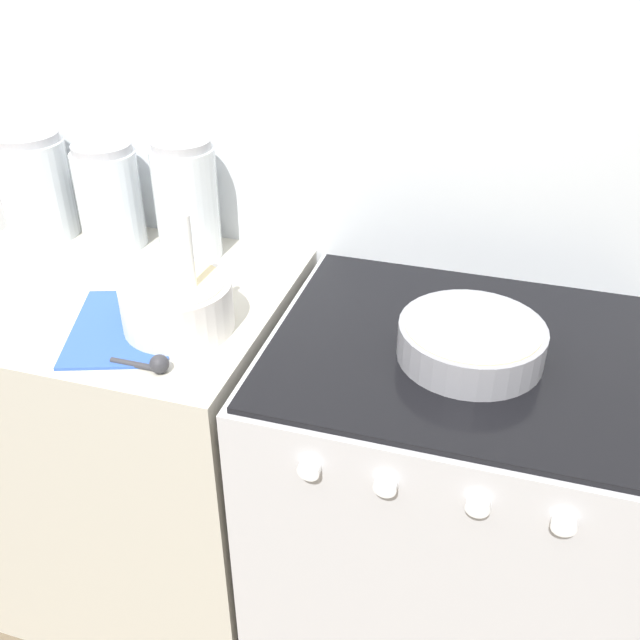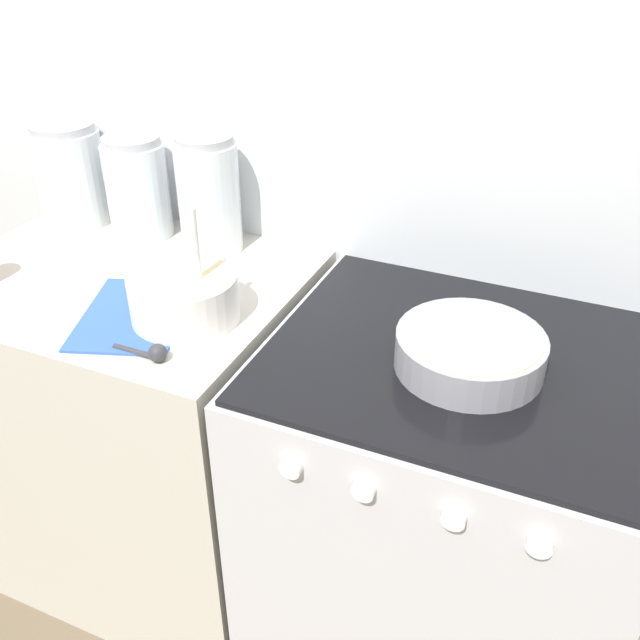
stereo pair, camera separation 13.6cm
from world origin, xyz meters
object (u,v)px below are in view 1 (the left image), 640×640
at_px(storage_jar_left, 37,192).
at_px(storage_jar_middle, 110,203).
at_px(baking_pan, 471,340).
at_px(mixing_bowl, 177,303).
at_px(stove, 441,512).
at_px(storage_jar_right, 187,208).

height_order(storage_jar_left, storage_jar_middle, storage_jar_left).
distance_m(baking_pan, storage_jar_middle, 0.93).
bearing_deg(mixing_bowl, storage_jar_middle, 136.65).
distance_m(stove, mixing_bowl, 0.76).
height_order(stove, storage_jar_middle, storage_jar_middle).
distance_m(baking_pan, storage_jar_left, 1.13).
xyz_separation_m(mixing_bowl, storage_jar_middle, (-0.32, 0.30, 0.05)).
height_order(mixing_bowl, storage_jar_right, storage_jar_right).
bearing_deg(mixing_bowl, storage_jar_left, 149.95).
relative_size(storage_jar_left, storage_jar_middle, 1.03).
bearing_deg(stove, baking_pan, -60.57).
relative_size(baking_pan, storage_jar_middle, 1.09).
xyz_separation_m(storage_jar_middle, storage_jar_right, (0.20, 0.00, 0.01)).
xyz_separation_m(stove, storage_jar_right, (-0.67, 0.21, 0.57)).
bearing_deg(storage_jar_right, storage_jar_left, -180.00).
distance_m(stove, storage_jar_middle, 1.06).
bearing_deg(stove, storage_jar_right, 162.62).
bearing_deg(baking_pan, stove, 119.43).
relative_size(baking_pan, storage_jar_left, 1.06).
xyz_separation_m(stove, mixing_bowl, (-0.55, -0.09, 0.51)).
bearing_deg(storage_jar_right, baking_pan, -19.27).
height_order(baking_pan, storage_jar_middle, storage_jar_middle).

